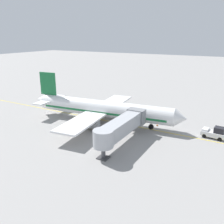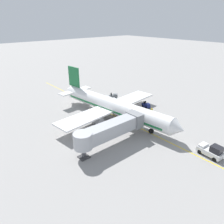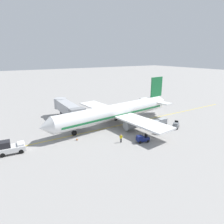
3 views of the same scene
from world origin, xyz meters
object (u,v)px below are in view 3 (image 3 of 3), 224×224
at_px(baggage_tug_spare, 142,139).
at_px(baggage_tug_trailing, 160,130).
at_px(safety_cone_nose_left, 77,139).
at_px(pushback_tractor, 10,147).
at_px(baggage_tug_lead, 176,125).
at_px(baggage_cart_front, 155,123).
at_px(baggage_cart_second_in_train, 162,121).
at_px(ground_crew_wing_walker, 145,124).
at_px(parked_airliner, 116,112).
at_px(ground_crew_loader, 121,138).
at_px(jet_bridge, 68,108).

bearing_deg(baggage_tug_spare, baggage_tug_trailing, -75.95).
distance_m(baggage_tug_trailing, safety_cone_nose_left, 18.27).
xyz_separation_m(pushback_tractor, baggage_tug_lead, (-6.65, -34.39, -0.39)).
bearing_deg(baggage_cart_front, baggage_cart_second_in_train, -83.92).
height_order(baggage_tug_lead, ground_crew_wing_walker, ground_crew_wing_walker).
relative_size(baggage_tug_spare, safety_cone_nose_left, 4.58).
bearing_deg(baggage_cart_second_in_train, baggage_tug_spare, 115.86).
height_order(parked_airliner, baggage_tug_spare, parked_airliner).
height_order(parked_airliner, baggage_tug_trailing, parked_airliner).
xyz_separation_m(parked_airliner, baggage_cart_second_in_train, (-6.34, -9.51, -2.24)).
xyz_separation_m(baggage_cart_front, ground_crew_loader, (-2.77, 11.56, 0.00)).
height_order(jet_bridge, baggage_cart_front, jet_bridge).
bearing_deg(baggage_tug_spare, ground_crew_loader, 60.66).
bearing_deg(ground_crew_wing_walker, baggage_cart_front, -112.69).
height_order(baggage_tug_lead, baggage_cart_front, baggage_tug_lead).
distance_m(pushback_tractor, baggage_tug_spare, 24.23).
height_order(baggage_cart_second_in_train, safety_cone_nose_left, baggage_cart_second_in_train).
xyz_separation_m(baggage_tug_spare, baggage_cart_front, (4.85, -7.85, 0.24)).
distance_m(baggage_cart_front, baggage_cart_second_in_train, 2.78).
relative_size(ground_crew_wing_walker, safety_cone_nose_left, 2.86).
bearing_deg(ground_crew_wing_walker, baggage_cart_second_in_train, -97.03).
relative_size(parked_airliner, safety_cone_nose_left, 63.30).
xyz_separation_m(jet_bridge, ground_crew_loader, (-17.94, -4.43, -2.50)).
height_order(baggage_tug_lead, baggage_cart_second_in_train, baggage_tug_lead).
height_order(pushback_tractor, baggage_cart_second_in_train, pushback_tractor).
distance_m(parked_airliner, baggage_cart_front, 9.72).
bearing_deg(safety_cone_nose_left, pushback_tractor, 85.53).
bearing_deg(jet_bridge, baggage_tug_spare, -157.90).
xyz_separation_m(parked_airliner, ground_crew_loader, (-9.40, 4.82, -2.23)).
relative_size(baggage_tug_trailing, baggage_tug_spare, 1.01).
xyz_separation_m(baggage_tug_trailing, safety_cone_nose_left, (5.94, 17.27, -0.42)).
bearing_deg(ground_crew_loader, ground_crew_wing_walker, -68.67).
xyz_separation_m(baggage_tug_lead, ground_crew_wing_walker, (3.90, 6.01, 0.24)).
bearing_deg(baggage_cart_second_in_train, jet_bridge, 51.57).
relative_size(parked_airliner, ground_crew_wing_walker, 22.10).
bearing_deg(baggage_tug_lead, ground_crew_loader, 89.17).
height_order(baggage_tug_spare, ground_crew_loader, ground_crew_loader).
xyz_separation_m(jet_bridge, baggage_cart_front, (-15.17, -15.98, -2.51)).
xyz_separation_m(parked_airliner, baggage_tug_spare, (-11.49, 1.11, -2.47)).
distance_m(baggage_cart_front, safety_cone_nose_left, 18.81).
relative_size(jet_bridge, ground_crew_wing_walker, 9.19).
distance_m(pushback_tractor, ground_crew_wing_walker, 28.52).
bearing_deg(baggage_tug_lead, baggage_cart_second_in_train, 18.30).
relative_size(pushback_tractor, ground_crew_wing_walker, 2.70).
relative_size(baggage_tug_trailing, ground_crew_wing_walker, 1.61).
bearing_deg(baggage_cart_second_in_train, pushback_tractor, 84.24).
height_order(pushback_tractor, ground_crew_loader, pushback_tractor).
relative_size(pushback_tractor, baggage_tug_lead, 1.65).
relative_size(parked_airliner, baggage_tug_lead, 13.57).
relative_size(parked_airliner, baggage_cart_second_in_train, 12.67).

